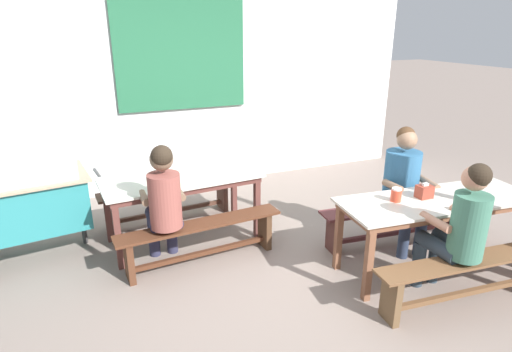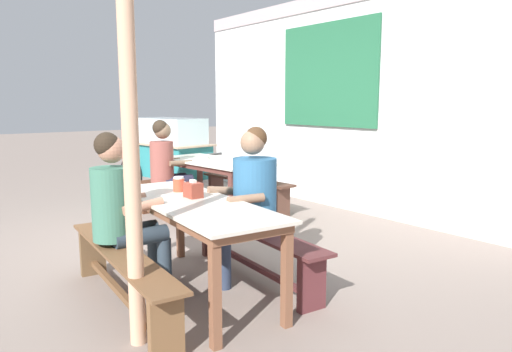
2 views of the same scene
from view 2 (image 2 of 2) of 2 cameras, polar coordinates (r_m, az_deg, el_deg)
The scene contains 16 objects.
ground_plane at distance 5.15m, azimuth -10.27°, elevation -7.91°, with size 40.00×40.00×0.00m, color gray.
backdrop_wall at distance 6.64m, azimuth 10.95°, elevation 9.30°, with size 6.39×0.23×2.94m.
dining_table_far at distance 6.16m, azimuth -5.12°, elevation 1.21°, with size 1.69×0.86×0.73m.
dining_table_near at distance 3.66m, azimuth -7.61°, elevation -4.11°, with size 1.92×0.81×0.73m.
bench_far_back at distance 6.57m, azimuth -1.15°, elevation -1.45°, with size 1.64×0.40×0.43m.
bench_far_front at distance 5.90m, azimuth -9.44°, elevation -2.82°, with size 1.66×0.37×0.43m.
bench_near_back at distance 4.02m, azimuth -0.14°, elevation -8.24°, with size 1.75×0.41×0.43m.
bench_near_front at distance 3.58m, azimuth -15.85°, elevation -10.91°, with size 1.90×0.41×0.43m.
food_cart at distance 7.68m, azimuth -10.34°, elevation 3.10°, with size 1.85×0.97×1.22m.
person_right_near_table at distance 3.89m, azimuth -0.84°, elevation -2.29°, with size 0.52×0.57×1.28m.
person_near_front at distance 3.66m, azimuth -15.74°, elevation -3.68°, with size 0.40×0.56×1.26m.
person_left_back_turned at distance 6.14m, azimuth -10.58°, elevation 1.55°, with size 0.41×0.55×1.25m.
tissue_box at distance 3.76m, azimuth -7.55°, elevation -1.66°, with size 0.14×0.11×0.14m.
condiment_jar at distance 4.03m, azimuth -9.26°, elevation -0.98°, with size 0.10×0.10×0.13m.
soup_bowl at distance 6.32m, azimuth -6.29°, elevation 2.31°, with size 0.14×0.14×0.05m, color silver.
wooden_support_post at distance 2.85m, azimuth -14.86°, elevation 4.87°, with size 0.10×0.10×2.58m, color tan.
Camera 2 is at (4.39, -2.25, 1.48)m, focal length 33.33 mm.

